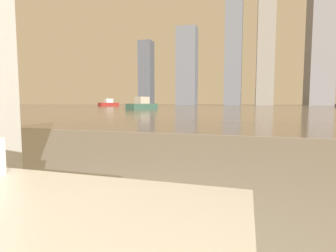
# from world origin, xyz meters

# --- Properties ---
(harbor_water) EXTENTS (180.00, 110.00, 0.01)m
(harbor_water) POSITION_xyz_m (0.00, 62.00, 0.01)
(harbor_water) COLOR gray
(harbor_water) RESTS_ON ground_plane
(harbor_boat_1) EXTENTS (3.06, 4.71, 1.67)m
(harbor_boat_1) POSITION_xyz_m (-12.23, 31.68, 0.60)
(harbor_boat_1) COLOR #335647
(harbor_boat_1) RESTS_ON harbor_water
(harbor_boat_3) EXTENTS (4.48, 5.80, 2.10)m
(harbor_boat_3) POSITION_xyz_m (-36.09, 65.11, 0.75)
(harbor_boat_3) COLOR maroon
(harbor_boat_3) RESTS_ON harbor_water
(skyline_tower_0) EXTENTS (6.21, 6.12, 30.08)m
(skyline_tower_0) POSITION_xyz_m (-45.70, 118.00, 15.04)
(skyline_tower_0) COLOR #4C515B
(skyline_tower_0) RESTS_ON ground_plane
(skyline_tower_1) EXTENTS (8.90, 7.02, 34.75)m
(skyline_tower_1) POSITION_xyz_m (-25.83, 118.00, 17.38)
(skyline_tower_1) COLOR slate
(skyline_tower_1) RESTS_ON ground_plane
(skyline_tower_2) EXTENTS (6.82, 12.31, 64.82)m
(skyline_tower_2) POSITION_xyz_m (-5.31, 118.00, 32.41)
(skyline_tower_2) COLOR slate
(skyline_tower_2) RESTS_ON ground_plane
(skyline_tower_3) EXTENTS (6.84, 8.05, 71.33)m
(skyline_tower_3) POSITION_xyz_m (7.54, 118.00, 35.66)
(skyline_tower_3) COLOR gray
(skyline_tower_3) RESTS_ON ground_plane
(skyline_tower_4) EXTENTS (8.59, 12.94, 45.42)m
(skyline_tower_4) POSITION_xyz_m (27.73, 118.00, 22.71)
(skyline_tower_4) COLOR slate
(skyline_tower_4) RESTS_ON ground_plane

